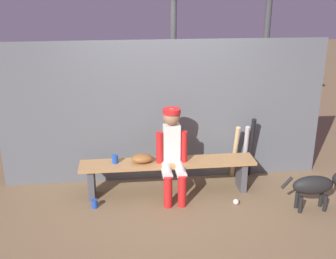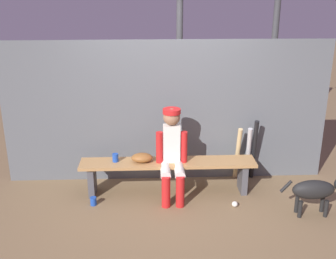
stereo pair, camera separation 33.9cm
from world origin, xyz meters
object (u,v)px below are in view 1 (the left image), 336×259
object	(u,v)px
bat_aluminum_black	(251,148)
dog	(317,185)
baseball_glove	(142,158)
baseball	(236,202)
player_seated	(173,151)
bat_wood_natural	(235,152)
cup_on_bench	(115,159)
dugout_bench	(168,168)
cup_on_ground	(95,204)
bat_aluminum_silver	(245,151)

from	to	relation	value
bat_aluminum_black	dog	bearing A→B (deg)	-60.11
baseball_glove	baseball	xyz separation A→B (m)	(1.18, -0.43, -0.48)
player_seated	dog	xyz separation A→B (m)	(1.74, -0.54, -0.31)
bat_wood_natural	bat_aluminum_black	bearing A→B (deg)	-0.05
player_seated	baseball	xyz separation A→B (m)	(0.79, -0.32, -0.61)
baseball	dog	distance (m)	1.02
bat_wood_natural	baseball	bearing A→B (deg)	-102.58
baseball	dog	bearing A→B (deg)	-13.03
cup_on_bench	dog	xyz separation A→B (m)	(2.48, -0.67, -0.18)
dugout_bench	player_seated	distance (m)	0.31
dugout_bench	player_seated	xyz separation A→B (m)	(0.05, -0.11, 0.29)
bat_wood_natural	cup_on_ground	xyz separation A→B (m)	(-1.97, -0.63, -0.36)
cup_on_ground	cup_on_bench	world-z (taller)	cup_on_bench
bat_aluminum_silver	bat_aluminum_black	bearing A→B (deg)	-5.94
bat_wood_natural	bat_aluminum_silver	xyz separation A→B (m)	(0.15, 0.01, -0.00)
dugout_bench	cup_on_ground	size ratio (longest dim) A/B	21.19
baseball_glove	bat_aluminum_silver	bearing A→B (deg)	12.46
baseball_glove	bat_aluminum_black	size ratio (longest dim) A/B	0.30
dugout_bench	baseball_glove	xyz separation A→B (m)	(-0.34, 0.00, 0.16)
baseball_glove	cup_on_bench	size ratio (longest dim) A/B	2.55
dugout_bench	bat_aluminum_black	xyz separation A→B (m)	(1.23, 0.32, 0.11)
baseball_glove	dugout_bench	bearing A→B (deg)	0.00
bat_aluminum_silver	baseball	size ratio (longest dim) A/B	11.18
dugout_bench	bat_aluminum_silver	distance (m)	1.20
player_seated	cup_on_ground	bearing A→B (deg)	-169.28
bat_aluminum_silver	bat_aluminum_black	distance (m)	0.09
bat_aluminum_black	cup_on_bench	world-z (taller)	bat_aluminum_black
baseball_glove	cup_on_bench	world-z (taller)	baseball_glove
bat_wood_natural	dog	xyz separation A→B (m)	(0.79, -0.97, -0.08)
player_seated	bat_wood_natural	xyz separation A→B (m)	(0.95, 0.43, -0.23)
dugout_bench	cup_on_bench	size ratio (longest dim) A/B	21.19
bat_wood_natural	bat_aluminum_black	distance (m)	0.24
baseball_glove	bat_wood_natural	xyz separation A→B (m)	(1.34, 0.32, -0.11)
cup_on_ground	bat_aluminum_black	bearing A→B (deg)	15.87
player_seated	bat_aluminum_silver	xyz separation A→B (m)	(1.11, 0.44, -0.24)
bat_wood_natural	baseball	world-z (taller)	bat_wood_natural
player_seated	bat_aluminum_silver	bearing A→B (deg)	21.72
dugout_bench	dog	bearing A→B (deg)	-19.88
baseball_glove	cup_on_ground	distance (m)	0.84
dog	baseball	bearing A→B (deg)	166.97
baseball	bat_wood_natural	bearing A→B (deg)	77.42
cup_on_ground	cup_on_bench	distance (m)	0.63
bat_aluminum_silver	player_seated	bearing A→B (deg)	-158.28
cup_on_ground	baseball_glove	bearing A→B (deg)	25.74
cup_on_ground	baseball	bearing A→B (deg)	-3.89
dugout_bench	cup_on_bench	world-z (taller)	cup_on_bench
baseball	cup_on_bench	size ratio (longest dim) A/B	0.67
dugout_bench	bat_aluminum_silver	world-z (taller)	bat_aluminum_silver
dog	bat_aluminum_black	bearing A→B (deg)	119.89
dugout_bench	bat_wood_natural	bearing A→B (deg)	17.91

